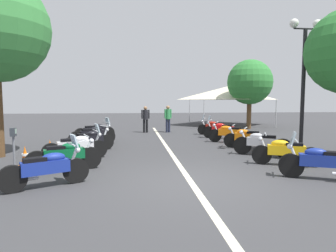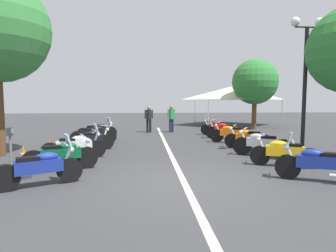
{
  "view_description": "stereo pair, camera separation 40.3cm",
  "coord_description": "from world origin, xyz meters",
  "px_view_note": "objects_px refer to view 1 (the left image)",
  "views": [
    {
      "loc": [
        -6.73,
        1.35,
        1.99
      ],
      "look_at": [
        4.86,
        0.0,
        0.96
      ],
      "focal_mm": 30.26,
      "sensor_mm": 36.0,
      "label": 1
    },
    {
      "loc": [
        -6.73,
        0.94,
        1.99
      ],
      "look_at": [
        4.86,
        0.0,
        0.96
      ],
      "focal_mm": 30.26,
      "sensor_mm": 36.0,
      "label": 2
    }
  ],
  "objects_px": {
    "motorcycle_right_row_0": "(322,162)",
    "motorcycle_left_row_5": "(95,131)",
    "traffic_cone_0": "(25,156)",
    "street_lamp_twin_globe": "(304,63)",
    "motorcycle_left_row_4": "(93,135)",
    "motorcycle_right_row_3": "(247,138)",
    "motorcycle_right_row_5": "(222,130)",
    "traffic_cone_1": "(50,149)",
    "motorcycle_right_row_4": "(229,133)",
    "motorcycle_left_row_0": "(47,168)",
    "motorcycle_left_row_3": "(90,140)",
    "motorcycle_right_row_1": "(285,151)",
    "bystander_1": "(145,117)",
    "motorcycle_right_row_2": "(262,143)",
    "event_tent": "(229,93)",
    "motorcycle_right_row_6": "(215,127)",
    "motorcycle_left_row_2": "(77,146)",
    "roadside_tree_1": "(250,82)",
    "motorcycle_left_row_1": "(65,155)",
    "parking_meter": "(14,143)",
    "bystander_2": "(168,117)"
  },
  "relations": [
    {
      "from": "parking_meter",
      "to": "traffic_cone_0",
      "type": "distance_m",
      "value": 1.44
    },
    {
      "from": "roadside_tree_1",
      "to": "motorcycle_right_row_1",
      "type": "bearing_deg",
      "value": 162.79
    },
    {
      "from": "traffic_cone_0",
      "to": "street_lamp_twin_globe",
      "type": "bearing_deg",
      "value": -85.08
    },
    {
      "from": "traffic_cone_0",
      "to": "motorcycle_left_row_3",
      "type": "bearing_deg",
      "value": -34.61
    },
    {
      "from": "motorcycle_right_row_0",
      "to": "motorcycle_right_row_4",
      "type": "bearing_deg",
      "value": -63.39
    },
    {
      "from": "motorcycle_right_row_6",
      "to": "event_tent",
      "type": "xyz_separation_m",
      "value": [
        6.49,
        -2.98,
        2.19
      ]
    },
    {
      "from": "motorcycle_right_row_5",
      "to": "motorcycle_left_row_2",
      "type": "bearing_deg",
      "value": 59.56
    },
    {
      "from": "street_lamp_twin_globe",
      "to": "motorcycle_left_row_1",
      "type": "bearing_deg",
      "value": 101.75
    },
    {
      "from": "motorcycle_left_row_3",
      "to": "motorcycle_right_row_5",
      "type": "height_order",
      "value": "motorcycle_right_row_5"
    },
    {
      "from": "event_tent",
      "to": "traffic_cone_1",
      "type": "bearing_deg",
      "value": 138.59
    },
    {
      "from": "motorcycle_left_row_5",
      "to": "roadside_tree_1",
      "type": "xyz_separation_m",
      "value": [
        4.86,
        -10.08,
        2.83
      ]
    },
    {
      "from": "bystander_1",
      "to": "roadside_tree_1",
      "type": "height_order",
      "value": "roadside_tree_1"
    },
    {
      "from": "motorcycle_left_row_1",
      "to": "motorcycle_left_row_3",
      "type": "xyz_separation_m",
      "value": [
        3.18,
        -0.18,
        -0.01
      ]
    },
    {
      "from": "motorcycle_right_row_0",
      "to": "roadside_tree_1",
      "type": "xyz_separation_m",
      "value": [
        12.81,
        -3.39,
        2.84
      ]
    },
    {
      "from": "motorcycle_left_row_5",
      "to": "bystander_1",
      "type": "xyz_separation_m",
      "value": [
        3.33,
        -2.65,
        0.5
      ]
    },
    {
      "from": "motorcycle_right_row_1",
      "to": "bystander_1",
      "type": "distance_m",
      "value": 10.47
    },
    {
      "from": "traffic_cone_1",
      "to": "motorcycle_left_row_1",
      "type": "bearing_deg",
      "value": -154.77
    },
    {
      "from": "motorcycle_left_row_4",
      "to": "traffic_cone_1",
      "type": "xyz_separation_m",
      "value": [
        -2.55,
        1.15,
        -0.19
      ]
    },
    {
      "from": "motorcycle_left_row_5",
      "to": "motorcycle_right_row_3",
      "type": "bearing_deg",
      "value": -52.54
    },
    {
      "from": "motorcycle_left_row_3",
      "to": "event_tent",
      "type": "height_order",
      "value": "event_tent"
    },
    {
      "from": "roadside_tree_1",
      "to": "motorcycle_left_row_1",
      "type": "bearing_deg",
      "value": 138.04
    },
    {
      "from": "motorcycle_left_row_4",
      "to": "motorcycle_right_row_0",
      "type": "xyz_separation_m",
      "value": [
        -6.44,
        -6.57,
        -0.01
      ]
    },
    {
      "from": "parking_meter",
      "to": "roadside_tree_1",
      "type": "height_order",
      "value": "roadside_tree_1"
    },
    {
      "from": "motorcycle_left_row_4",
      "to": "event_tent",
      "type": "bearing_deg",
      "value": 16.71
    },
    {
      "from": "motorcycle_right_row_6",
      "to": "bystander_1",
      "type": "xyz_separation_m",
      "value": [
        1.8,
        3.98,
        0.51
      ]
    },
    {
      "from": "motorcycle_left_row_4",
      "to": "bystander_2",
      "type": "relative_size",
      "value": 1.15
    },
    {
      "from": "motorcycle_left_row_2",
      "to": "bystander_2",
      "type": "relative_size",
      "value": 1.22
    },
    {
      "from": "motorcycle_right_row_0",
      "to": "event_tent",
      "type": "height_order",
      "value": "event_tent"
    },
    {
      "from": "motorcycle_left_row_5",
      "to": "event_tent",
      "type": "bearing_deg",
      "value": 12.54
    },
    {
      "from": "motorcycle_left_row_0",
      "to": "traffic_cone_1",
      "type": "relative_size",
      "value": 2.95
    },
    {
      "from": "motorcycle_left_row_0",
      "to": "parking_meter",
      "type": "xyz_separation_m",
      "value": [
        1.09,
        1.15,
        0.44
      ]
    },
    {
      "from": "motorcycle_right_row_3",
      "to": "motorcycle_right_row_4",
      "type": "height_order",
      "value": "motorcycle_right_row_4"
    },
    {
      "from": "motorcycle_left_row_5",
      "to": "event_tent",
      "type": "relative_size",
      "value": 0.32
    },
    {
      "from": "motorcycle_left_row_0",
      "to": "bystander_1",
      "type": "relative_size",
      "value": 1.1
    },
    {
      "from": "traffic_cone_0",
      "to": "motorcycle_left_row_4",
      "type": "bearing_deg",
      "value": -20.88
    },
    {
      "from": "motorcycle_left_row_2",
      "to": "motorcycle_right_row_2",
      "type": "distance_m",
      "value": 6.55
    },
    {
      "from": "motorcycle_left_row_4",
      "to": "motorcycle_right_row_3",
      "type": "xyz_separation_m",
      "value": [
        -1.64,
        -6.55,
        -0.03
      ]
    },
    {
      "from": "motorcycle_right_row_0",
      "to": "motorcycle_left_row_5",
      "type": "bearing_deg",
      "value": -25.23
    },
    {
      "from": "motorcycle_left_row_3",
      "to": "motorcycle_right_row_1",
      "type": "distance_m",
      "value": 7.15
    },
    {
      "from": "motorcycle_left_row_5",
      "to": "motorcycle_left_row_4",
      "type": "bearing_deg",
      "value": -112.54
    },
    {
      "from": "motorcycle_right_row_2",
      "to": "roadside_tree_1",
      "type": "bearing_deg",
      "value": -79.31
    },
    {
      "from": "motorcycle_left_row_2",
      "to": "motorcycle_right_row_0",
      "type": "xyz_separation_m",
      "value": [
        -3.28,
        -6.67,
        0.0
      ]
    },
    {
      "from": "bystander_1",
      "to": "motorcycle_left_row_0",
      "type": "bearing_deg",
      "value": 157.88
    },
    {
      "from": "traffic_cone_1",
      "to": "roadside_tree_1",
      "type": "distance_m",
      "value": 14.56
    },
    {
      "from": "event_tent",
      "to": "roadside_tree_1",
      "type": "bearing_deg",
      "value": -171.75
    },
    {
      "from": "motorcycle_left_row_3",
      "to": "street_lamp_twin_globe",
      "type": "relative_size",
      "value": 0.37
    },
    {
      "from": "motorcycle_left_row_5",
      "to": "motorcycle_right_row_2",
      "type": "xyz_separation_m",
      "value": [
        -4.77,
        -6.57,
        -0.0
      ]
    },
    {
      "from": "motorcycle_left_row_5",
      "to": "event_tent",
      "type": "xyz_separation_m",
      "value": [
        8.02,
        -9.62,
        2.18
      ]
    },
    {
      "from": "motorcycle_right_row_5",
      "to": "traffic_cone_1",
      "type": "bearing_deg",
      "value": 52.2
    },
    {
      "from": "motorcycle_right_row_3",
      "to": "motorcycle_right_row_6",
      "type": "height_order",
      "value": "motorcycle_right_row_6"
    }
  ]
}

